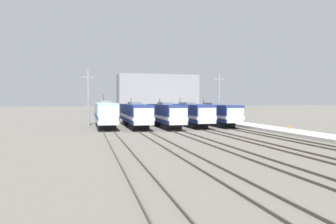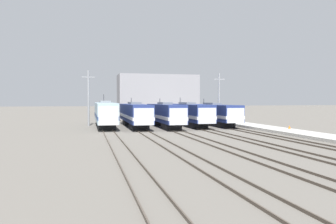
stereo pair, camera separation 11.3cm
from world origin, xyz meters
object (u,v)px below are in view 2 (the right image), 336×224
object	(u,v)px
locomotive_far_right	(213,113)
traffic_cone	(289,127)
catenary_tower_right	(219,98)
locomotive_far_left	(105,114)
catenary_tower_left	(88,97)
locomotive_center	(165,114)
locomotive_center_right	(188,114)
locomotive_center_left	(135,114)

from	to	relation	value
locomotive_far_right	traffic_cone	world-z (taller)	locomotive_far_right
catenary_tower_right	traffic_cone	world-z (taller)	catenary_tower_right
locomotive_far_left	catenary_tower_left	world-z (taller)	catenary_tower_left
locomotive_center	catenary_tower_left	size ratio (longest dim) A/B	1.77
locomotive_center	locomotive_center_right	distance (m)	5.44
catenary_tower_left	locomotive_center_right	bearing A→B (deg)	-11.03
catenary_tower_left	traffic_cone	size ratio (longest dim) A/B	20.69
locomotive_center	traffic_cone	size ratio (longest dim) A/B	36.61
locomotive_center	traffic_cone	world-z (taller)	locomotive_center
locomotive_far_left	traffic_cone	world-z (taller)	locomotive_far_left
locomotive_center_left	locomotive_center_right	distance (m)	9.35
locomotive_far_left	locomotive_center	world-z (taller)	locomotive_far_left
locomotive_center_left	locomotive_center	distance (m)	4.93
locomotive_center_left	catenary_tower_right	world-z (taller)	catenary_tower_right
locomotive_far_left	catenary_tower_left	distance (m)	4.87
locomotive_center_right	traffic_cone	distance (m)	17.15
locomotive_center_right	locomotive_far_right	size ratio (longest dim) A/B	1.03
locomotive_center	locomotive_far_right	size ratio (longest dim) A/B	0.87
locomotive_far_left	locomotive_far_right	xyz separation A→B (m)	(18.55, 0.14, -0.16)
locomotive_far_left	locomotive_center	distance (m)	9.72
locomotive_center_right	locomotive_far_right	world-z (taller)	locomotive_center_right
locomotive_center	catenary_tower_right	xyz separation A→B (m)	(11.65, 6.07, 2.76)
traffic_cone	locomotive_far_right	bearing A→B (deg)	113.48
traffic_cone	catenary_tower_right	bearing A→B (deg)	102.04
locomotive_center_left	catenary_tower_right	xyz separation A→B (m)	(16.29, 4.40, 2.75)
locomotive_far_left	locomotive_center_left	bearing A→B (deg)	-15.14
locomotive_far_left	locomotive_center	size ratio (longest dim) A/B	1.14
locomotive_far_left	locomotive_far_right	size ratio (longest dim) A/B	0.98
locomotive_center_left	catenary_tower_left	bearing A→B (deg)	148.67
locomotive_far_right	locomotive_center_right	bearing A→B (deg)	-177.37
catenary_tower_left	catenary_tower_right	size ratio (longest dim) A/B	1.00
locomotive_center_left	locomotive_far_right	distance (m)	13.98
locomotive_center_left	catenary_tower_left	distance (m)	8.91
locomotive_center_left	catenary_tower_left	xyz separation A→B (m)	(-7.24, 4.40, 2.75)
locomotive_far_left	traffic_cone	size ratio (longest dim) A/B	41.56
locomotive_center_right	catenary_tower_right	world-z (taller)	catenary_tower_right
locomotive_center	catenary_tower_left	bearing A→B (deg)	152.94
locomotive_center_right	locomotive_far_right	distance (m)	4.64
locomotive_center	locomotive_far_right	distance (m)	9.77
locomotive_far_right	catenary_tower_left	xyz separation A→B (m)	(-21.15, 3.00, 2.81)
locomotive_center_right	traffic_cone	xyz separation A→B (m)	(10.57, -13.44, -1.46)
locomotive_center_left	traffic_cone	world-z (taller)	locomotive_center_left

